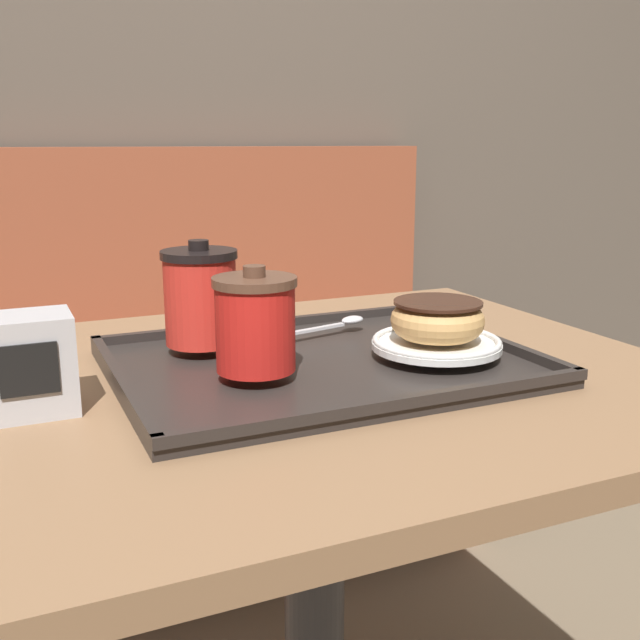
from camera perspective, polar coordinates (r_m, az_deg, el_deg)
wall_behind at (r=1.95m, az=-14.40°, el=18.58°), size 8.00×0.05×2.40m
booth_bench at (r=1.84m, az=-13.73°, el=-9.23°), size 1.62×0.44×1.00m
cafe_table at (r=0.99m, az=-0.44°, el=-13.52°), size 0.90×0.76×0.74m
serving_tray at (r=0.92m, az=0.00°, el=-3.43°), size 0.49×0.38×0.02m
coffee_cup_front at (r=0.84m, az=-4.96°, el=-0.23°), size 0.09×0.09×0.12m
coffee_cup_rear at (r=0.95m, az=-9.10°, el=1.78°), size 0.10×0.10×0.13m
plate_with_chocolate_donut at (r=0.94m, az=8.87°, el=-1.75°), size 0.16×0.16×0.01m
donut_chocolate_glazed at (r=0.93m, az=8.94°, el=0.06°), size 0.12×0.12×0.05m
spoon at (r=1.04m, az=1.29°, el=-0.27°), size 0.17×0.05×0.01m
napkin_dispenser at (r=0.83m, az=-21.44°, el=-3.18°), size 0.09×0.08×0.10m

